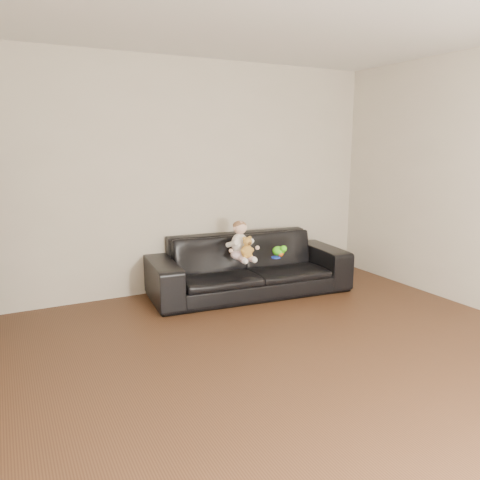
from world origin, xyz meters
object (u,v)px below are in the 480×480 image
baby (241,243)px  toy_rattle (281,254)px  sofa (249,265)px  toy_green (278,251)px  toy_blue_disc (276,257)px  teddy_bear (247,248)px

baby → toy_rattle: 0.50m
sofa → baby: baby is taller
toy_green → toy_blue_disc: toy_green is taller
teddy_bear → sofa: bearing=60.9°
baby → toy_blue_disc: (0.39, -0.10, -0.18)m
toy_rattle → toy_blue_disc: (-0.08, -0.03, -0.03)m
sofa → toy_blue_disc: 0.33m
toy_blue_disc → sofa: bearing=134.8°
baby → sofa: bearing=36.7°
sofa → teddy_bear: bearing=-117.2°
sofa → toy_rattle: sofa is taller
baby → toy_rattle: baby is taller
toy_rattle → teddy_bear: bearing=-172.9°
teddy_bear → toy_blue_disc: teddy_bear is taller
toy_green → toy_rattle: bearing=-90.7°
sofa → toy_rattle: 0.38m
sofa → toy_rattle: bearing=-27.8°
teddy_bear → toy_blue_disc: 0.41m
toy_green → sofa: bearing=153.8°
sofa → toy_blue_disc: bearing=-40.0°
toy_green → toy_rattle: size_ratio=2.30×
teddy_bear → toy_green: bearing=16.1°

